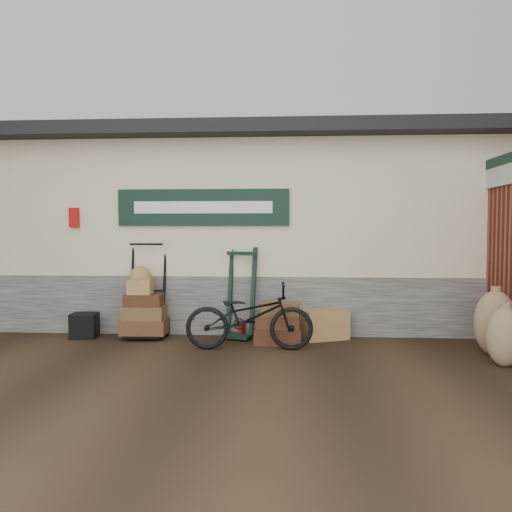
{
  "coord_description": "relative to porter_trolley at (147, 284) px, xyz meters",
  "views": [
    {
      "loc": [
        0.99,
        -6.52,
        1.61
      ],
      "look_at": [
        0.51,
        0.9,
        1.22
      ],
      "focal_mm": 35.0,
      "sensor_mm": 36.0,
      "label": 1
    }
  ],
  "objects": [
    {
      "name": "porter_trolley",
      "position": [
        0.0,
        0.0,
        0.0
      ],
      "size": [
        0.82,
        0.62,
        1.59
      ],
      "primitive_type": null,
      "rotation": [
        0.0,
        0.0,
        0.03
      ],
      "color": "black",
      "rests_on": "ground"
    },
    {
      "name": "bicycle",
      "position": [
        1.61,
        -0.75,
        -0.3
      ],
      "size": [
        0.66,
        1.74,
        1.0
      ],
      "primitive_type": "imported",
      "rotation": [
        0.0,
        0.0,
        1.61
      ],
      "color": "black",
      "rests_on": "ground"
    },
    {
      "name": "black_trunk",
      "position": [
        -0.9,
        -0.19,
        -0.61
      ],
      "size": [
        0.4,
        0.35,
        0.37
      ],
      "primitive_type": "cube",
      "rotation": [
        0.0,
        0.0,
        0.09
      ],
      "color": "black",
      "rests_on": "ground"
    },
    {
      "name": "station_building",
      "position": [
        1.14,
        1.89,
        0.82
      ],
      "size": [
        14.4,
        4.1,
        3.2
      ],
      "color": "#4C4C47",
      "rests_on": "ground"
    },
    {
      "name": "suitcase_stack",
      "position": [
        1.99,
        -0.36,
        -0.51
      ],
      "size": [
        0.68,
        0.45,
        0.58
      ],
      "primitive_type": null,
      "rotation": [
        0.0,
        0.0,
        -0.06
      ],
      "color": "#381912",
      "rests_on": "ground"
    },
    {
      "name": "burlap_sack_left",
      "position": [
        4.78,
        -0.86,
        -0.38
      ],
      "size": [
        0.6,
        0.54,
        0.84
      ],
      "primitive_type": "ellipsoid",
      "rotation": [
        0.0,
        0.0,
        -0.21
      ],
      "color": "olive",
      "rests_on": "ground"
    },
    {
      "name": "green_barrow",
      "position": [
        1.42,
        0.0,
        -0.13
      ],
      "size": [
        0.58,
        0.53,
        1.34
      ],
      "primitive_type": null,
      "rotation": [
        0.0,
        0.0,
        -0.3
      ],
      "color": "black",
      "rests_on": "ground"
    },
    {
      "name": "burlap_sack_right",
      "position": [
        4.68,
        -1.39,
        -0.44
      ],
      "size": [
        0.46,
        0.39,
        0.71
      ],
      "primitive_type": "ellipsoid",
      "rotation": [
        0.0,
        0.0,
        0.03
      ],
      "color": "olive",
      "rests_on": "ground"
    },
    {
      "name": "ground",
      "position": [
        1.14,
        -0.85,
        -0.8
      ],
      "size": [
        80.0,
        80.0,
        0.0
      ],
      "primitive_type": "plane",
      "color": "black",
      "rests_on": "ground"
    },
    {
      "name": "wicker_hamper",
      "position": [
        2.65,
        0.0,
        -0.58
      ],
      "size": [
        0.78,
        0.65,
        0.43
      ],
      "primitive_type": "cube",
      "rotation": [
        0.0,
        0.0,
        0.39
      ],
      "color": "olive",
      "rests_on": "ground"
    }
  ]
}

